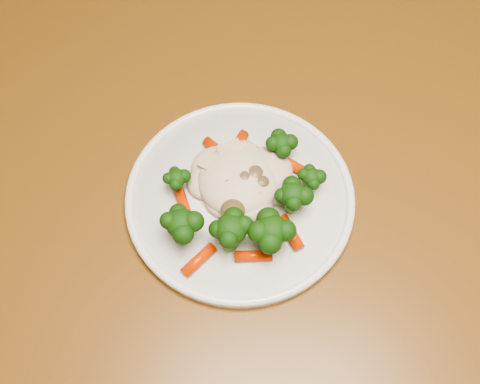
# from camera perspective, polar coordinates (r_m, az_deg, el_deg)

# --- Properties ---
(dining_table) EXTENTS (1.32, 1.06, 0.75)m
(dining_table) POSITION_cam_1_polar(r_m,az_deg,el_deg) (0.78, -5.40, -3.26)
(dining_table) COLOR brown
(dining_table) RESTS_ON ground
(plate) EXTENTS (0.25, 0.25, 0.01)m
(plate) POSITION_cam_1_polar(r_m,az_deg,el_deg) (0.67, -0.00, -0.59)
(plate) COLOR white
(plate) RESTS_ON dining_table
(meal) EXTENTS (0.18, 0.18, 0.05)m
(meal) POSITION_cam_1_polar(r_m,az_deg,el_deg) (0.65, 0.27, -0.43)
(meal) COLOR beige
(meal) RESTS_ON plate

